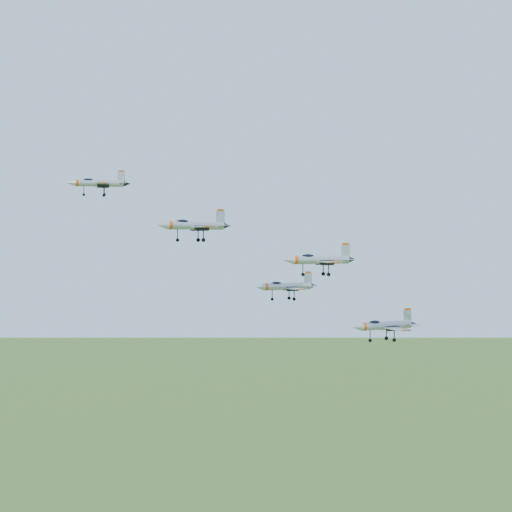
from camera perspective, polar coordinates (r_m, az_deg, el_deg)
name	(u,v)px	position (r m, az deg, el deg)	size (l,w,h in m)	color
jet_lead	(98,183)	(125.75, -12.53, 5.72)	(10.91, 9.10, 2.92)	#9FA4AB
jet_left_high	(194,225)	(120.97, -5.00, 2.47)	(13.45, 11.12, 3.60)	#9FA4AB
jet_right_high	(319,260)	(106.21, 5.06, -0.29)	(11.78, 9.79, 3.15)	#9FA4AB
jet_left_low	(286,286)	(133.93, 2.39, -2.43)	(12.74, 10.47, 3.41)	#9FA4AB
jet_right_low	(384,325)	(119.30, 10.22, -5.48)	(12.57, 10.33, 3.37)	#9FA4AB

